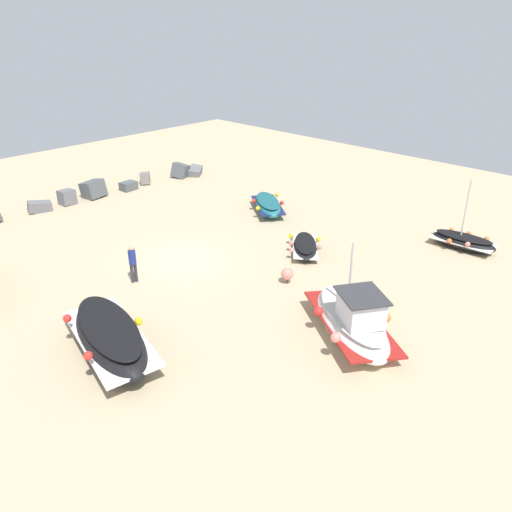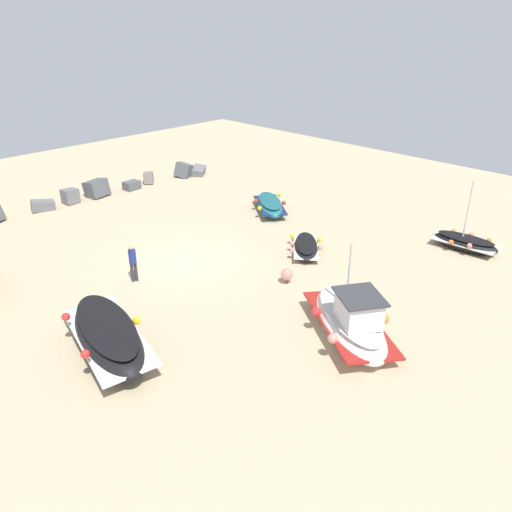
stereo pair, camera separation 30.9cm
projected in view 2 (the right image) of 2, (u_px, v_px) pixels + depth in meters
ground_plane at (183, 261)px, 23.98m from camera, size 50.69×50.69×0.00m
fishing_boat_1 at (465, 242)px, 24.97m from camera, size 1.76×3.23×3.51m
fishing_boat_2 at (108, 336)px, 17.21m from camera, size 3.05×5.50×1.34m
fishing_boat_3 at (351, 321)px, 18.02m from camera, size 4.35×5.17×3.58m
fishing_boat_4 at (306, 247)px, 24.69m from camera, size 3.08×2.88×0.66m
fishing_boat_5 at (270, 205)px, 29.72m from camera, size 3.27×3.78×0.82m
person_walking at (133, 261)px, 21.74m from camera, size 0.32×0.32×1.73m
breakwater_rocks at (75, 197)px, 31.07m from camera, size 21.40×2.54×1.31m
mooring_buoy_0 at (287, 274)px, 21.78m from camera, size 0.53×0.53×0.72m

